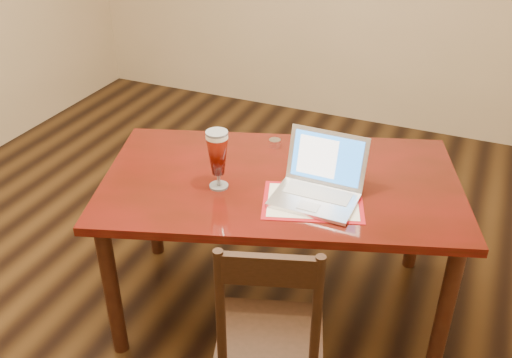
% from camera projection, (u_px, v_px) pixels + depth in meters
% --- Properties ---
extents(ground, '(5.00, 5.00, 0.00)m').
position_uv_depth(ground, '(195.00, 287.00, 3.17)').
color(ground, black).
rests_on(ground, ground).
extents(dining_table, '(1.87, 1.41, 1.06)m').
position_uv_depth(dining_table, '(280.00, 195.00, 2.70)').
color(dining_table, '#540E0B').
rests_on(dining_table, ground).
extents(dining_chair, '(0.52, 0.51, 0.98)m').
position_uv_depth(dining_chair, '(270.00, 339.00, 2.23)').
color(dining_chair, black).
rests_on(dining_chair, ground).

